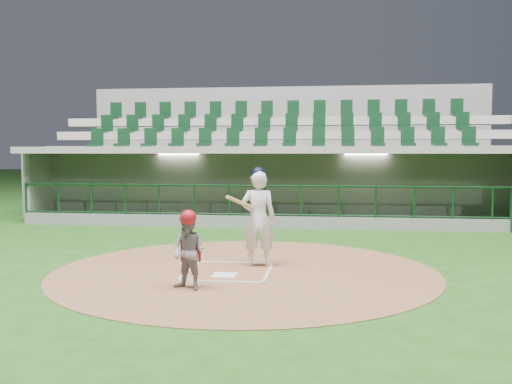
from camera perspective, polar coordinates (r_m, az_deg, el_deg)
ground at (r=11.07m, az=-2.51°, el=-7.66°), size 120.00×120.00×0.00m
dirt_circle at (r=10.83m, az=-1.11°, el=-7.89°), size 7.20×7.20×0.01m
home_plate at (r=10.39m, az=-3.17°, el=-8.31°), size 0.43×0.43×0.02m
batter_box_chalk at (r=10.77m, az=-2.78°, el=-7.89°), size 1.55×1.80×0.01m
dugout_structure at (r=18.62m, az=1.82°, el=0.09°), size 16.40×3.70×3.00m
seating_deck at (r=21.68m, az=2.36°, el=1.85°), size 17.00×6.72×5.15m
batter at (r=11.13m, az=0.21°, el=-2.49°), size 0.89×0.89×1.94m
catcher at (r=9.32m, az=-6.75°, el=-5.82°), size 0.73×0.66×1.30m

